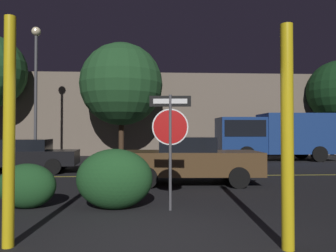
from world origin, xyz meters
name	(u,v)px	position (x,y,z in m)	size (l,w,h in m)	color
ground_plane	(148,242)	(0.00, 0.00, 0.00)	(260.00, 260.00, 0.00)	black
road_center_stripe	(150,176)	(0.00, 7.14, 0.00)	(34.07, 0.12, 0.01)	gold
stop_sign	(170,128)	(0.43, 1.92, 1.65)	(0.84, 0.09, 2.34)	#4C4C51
yellow_pole_left	(9,131)	(-1.91, -0.09, 1.59)	(0.16, 0.16, 3.18)	yellow
yellow_pole_right	(287,136)	(1.87, -0.39, 1.52)	(0.17, 0.17, 3.04)	yellow
hedge_bush_1	(27,186)	(-2.52, 2.24, 0.46)	(1.19, 0.71, 0.92)	#1E4C23
hedge_bush_2	(115,179)	(-0.70, 2.09, 0.62)	(1.56, 0.99, 1.23)	#1E4C23
passing_car_1	(25,155)	(-4.91, 8.46, 0.67)	(4.28, 2.18, 1.30)	black
passing_car_2	(190,160)	(1.24, 5.35, 0.73)	(4.33, 2.11, 1.43)	brown
delivery_truck	(273,134)	(6.97, 13.48, 1.49)	(6.57, 2.41, 2.63)	navy
street_lamp	(36,71)	(-6.18, 13.26, 4.88)	(0.49, 0.49, 7.29)	#4C4C51
tree_1	(121,84)	(-1.77, 15.35, 4.51)	(5.03, 5.03, 7.04)	#422D1E
building_backdrop	(172,115)	(1.61, 19.47, 2.85)	(27.92, 3.59, 5.69)	#7A6B5B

